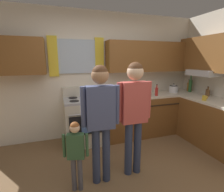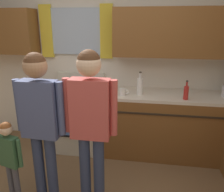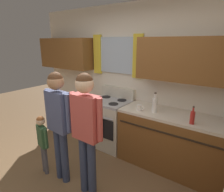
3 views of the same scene
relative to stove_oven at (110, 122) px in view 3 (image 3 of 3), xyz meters
name	(u,v)px [view 3 (image 3 of 3)]	position (x,y,z in m)	size (l,w,h in m)	color
back_wall_unit	(135,71)	(0.37, 0.28, 0.98)	(4.60, 0.42, 2.60)	silver
kitchen_counter_run	(211,172)	(1.83, -0.44, -0.02)	(2.24, 2.14, 0.90)	brown
stove_oven	(110,122)	(0.00, 0.00, 0.00)	(0.74, 0.67, 1.10)	beige
bottle_sauce_red	(192,117)	(1.51, -0.20, 0.53)	(0.06, 0.06, 0.25)	red
bottle_milk_white	(155,105)	(0.92, -0.08, 0.55)	(0.08, 0.08, 0.31)	white
mug_ceramic_white	(139,108)	(0.70, -0.16, 0.48)	(0.13, 0.08, 0.09)	white
adult_holding_child	(58,116)	(0.04, -1.21, 0.53)	(0.49, 0.21, 1.59)	#2D3856
adult_in_plaid	(86,122)	(0.52, -1.18, 0.55)	(0.50, 0.22, 1.62)	#2D3856
small_child	(42,138)	(-0.30, -1.27, 0.11)	(0.31, 0.14, 0.93)	#4C4C56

